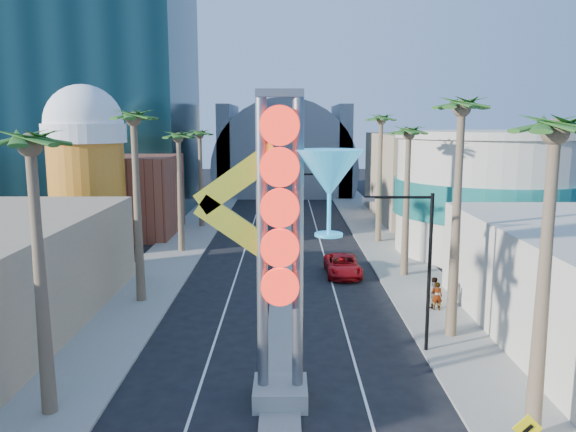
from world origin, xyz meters
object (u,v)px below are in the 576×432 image
object	(u,v)px
pedestrian_a	(437,296)
neon_sign	(301,227)
pedestrian_b	(433,293)
red_pickup	(343,265)

from	to	relation	value
pedestrian_a	neon_sign	bearing A→B (deg)	64.52
neon_sign	pedestrian_b	xyz separation A→B (m)	(8.35, 11.42, -6.19)
neon_sign	pedestrian_b	world-z (taller)	neon_sign
neon_sign	pedestrian_b	distance (m)	15.44
red_pickup	neon_sign	bearing A→B (deg)	-101.52
neon_sign	red_pickup	bearing A→B (deg)	79.35
neon_sign	red_pickup	size ratio (longest dim) A/B	2.32
red_pickup	pedestrian_a	size ratio (longest dim) A/B	3.14
pedestrian_b	neon_sign	bearing A→B (deg)	53.87
pedestrian_a	pedestrian_b	bearing A→B (deg)	-58.09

